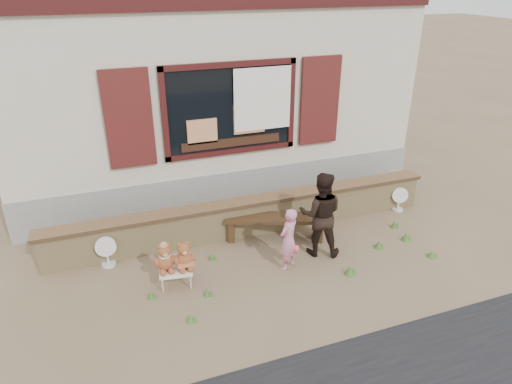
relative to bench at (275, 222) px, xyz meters
name	(u,v)px	position (x,y,z in m)	size (l,w,h in m)	color
ground	(268,262)	(-0.37, -0.64, -0.33)	(80.00, 80.00, 0.00)	brown
shopfront	(198,84)	(-0.37, 3.85, 1.67)	(8.04, 5.13, 4.00)	#B3AB91
brick_wall	(248,216)	(-0.37, 0.36, 0.01)	(7.10, 0.36, 0.67)	tan
bench	(275,222)	(0.00, 0.00, 0.00)	(1.79, 0.96, 0.45)	#312011
folding_chair	(176,270)	(-1.91, -0.73, -0.06)	(0.54, 0.50, 0.30)	silver
teddy_bear_left	(165,257)	(-2.04, -0.70, 0.19)	(0.33, 0.29, 0.45)	brown
teddy_bear_right	(184,254)	(-1.77, -0.75, 0.19)	(0.33, 0.29, 0.45)	brown
child	(288,239)	(-0.15, -0.89, 0.20)	(0.39, 0.25, 1.06)	pink
adult	(321,214)	(0.52, -0.66, 0.40)	(0.71, 0.55, 1.46)	black
fan_left	(106,251)	(-2.85, 0.16, -0.06)	(0.33, 0.23, 0.54)	silver
fan_right	(399,199)	(2.71, 0.16, -0.08)	(0.32, 0.21, 0.50)	silver
grass_tufts	(337,259)	(0.67, -1.03, -0.26)	(4.70, 1.46, 0.15)	#3F6227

